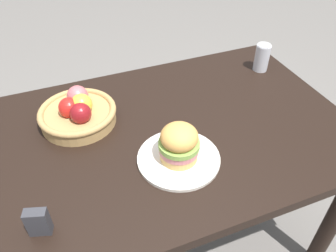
% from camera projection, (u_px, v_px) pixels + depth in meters
% --- Properties ---
extents(ground_plane, '(8.00, 8.00, 0.00)m').
position_uv_depth(ground_plane, '(165.00, 240.00, 1.74)').
color(ground_plane, slate).
extents(dining_table, '(1.40, 0.90, 0.75)m').
position_uv_depth(dining_table, '(164.00, 150.00, 1.32)').
color(dining_table, black).
rests_on(dining_table, ground_plane).
extents(plate, '(0.28, 0.28, 0.01)m').
position_uv_depth(plate, '(179.00, 159.00, 1.13)').
color(plate, silver).
rests_on(plate, dining_table).
extents(sandwich, '(0.14, 0.14, 0.13)m').
position_uv_depth(sandwich, '(179.00, 143.00, 1.09)').
color(sandwich, '#DBAD60').
rests_on(sandwich, plate).
extents(soda_can, '(0.07, 0.07, 0.13)m').
position_uv_depth(soda_can, '(262.00, 57.00, 1.54)').
color(soda_can, silver).
rests_on(soda_can, dining_table).
extents(fruit_basket, '(0.29, 0.29, 0.12)m').
position_uv_depth(fruit_basket, '(78.00, 112.00, 1.26)').
color(fruit_basket, tan).
rests_on(fruit_basket, dining_table).
extents(napkin_holder, '(0.07, 0.05, 0.09)m').
position_uv_depth(napkin_holder, '(38.00, 222.00, 0.90)').
color(napkin_holder, '#333338').
rests_on(napkin_holder, dining_table).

